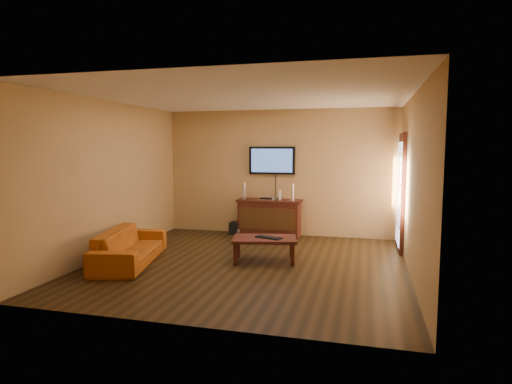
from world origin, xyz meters
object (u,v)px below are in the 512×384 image
(coffee_table, at_px, (265,241))
(av_receiver, at_px, (268,198))
(media_console, at_px, (269,218))
(speaker_right, at_px, (292,193))
(game_console, at_px, (280,195))
(sofa, at_px, (130,241))
(subwoofer, at_px, (236,228))
(keyboard, at_px, (269,237))
(bottle, at_px, (238,233))
(speaker_left, at_px, (244,192))
(television, at_px, (272,160))

(coffee_table, height_order, av_receiver, av_receiver)
(media_console, xyz_separation_m, speaker_right, (0.49, -0.00, 0.55))
(av_receiver, distance_m, game_console, 0.27)
(coffee_table, bearing_deg, game_console, 94.23)
(sofa, distance_m, subwoofer, 2.88)
(coffee_table, xyz_separation_m, keyboard, (0.08, -0.02, 0.06))
(bottle, relative_size, keyboard, 0.39)
(coffee_table, relative_size, subwoofer, 4.47)
(game_console, bearing_deg, av_receiver, -177.61)
(speaker_left, bearing_deg, speaker_right, 1.48)
(coffee_table, bearing_deg, television, 99.48)
(speaker_left, relative_size, av_receiver, 1.06)
(speaker_right, bearing_deg, speaker_left, -178.52)
(speaker_right, xyz_separation_m, subwoofer, (-1.26, 0.05, -0.82))
(media_console, bearing_deg, subwoofer, 176.60)
(television, bearing_deg, speaker_left, -155.56)
(sofa, height_order, speaker_right, speaker_right)
(coffee_table, xyz_separation_m, av_receiver, (-0.40, 2.00, 0.47))
(media_console, bearing_deg, game_console, 9.22)
(coffee_table, relative_size, game_console, 5.42)
(game_console, distance_m, subwoofer, 1.25)
(subwoofer, distance_m, bottle, 0.38)
(coffee_table, bearing_deg, sofa, -163.00)
(media_console, relative_size, television, 1.36)
(av_receiver, height_order, game_console, game_console)
(av_receiver, bearing_deg, coffee_table, -66.76)
(subwoofer, bearing_deg, coffee_table, -63.47)
(television, height_order, game_console, television)
(sofa, bearing_deg, media_console, -46.09)
(bottle, distance_m, keyboard, 2.05)
(coffee_table, height_order, sofa, sofa)
(sofa, relative_size, subwoofer, 7.36)
(media_console, bearing_deg, coffee_table, -79.51)
(sofa, distance_m, game_console, 3.37)
(media_console, height_order, speaker_right, speaker_right)
(coffee_table, distance_m, av_receiver, 2.10)
(television, distance_m, subwoofer, 1.68)
(speaker_left, height_order, subwoofer, speaker_left)
(television, height_order, speaker_right, television)
(television, xyz_separation_m, keyboard, (0.45, -2.24, -1.20))
(subwoofer, bearing_deg, av_receiver, -6.36)
(av_receiver, bearing_deg, keyboard, -64.75)
(game_console, bearing_deg, sofa, -132.72)
(television, relative_size, keyboard, 2.10)
(television, xyz_separation_m, bottle, (-0.61, -0.52, -1.53))
(bottle, bearing_deg, sofa, -115.75)
(sofa, xyz_separation_m, speaker_right, (2.24, 2.65, 0.57))
(keyboard, bearing_deg, subwoofer, 120.44)
(speaker_left, distance_m, game_console, 0.78)
(coffee_table, height_order, keyboard, keyboard)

